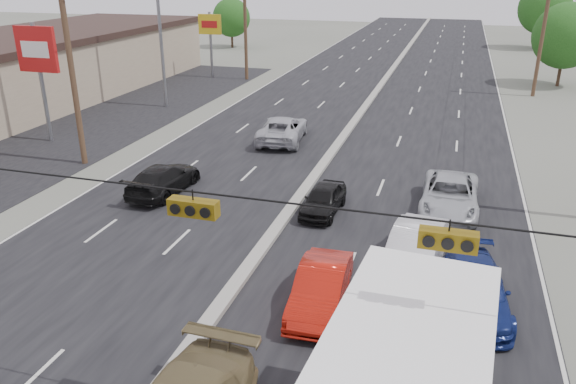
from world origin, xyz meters
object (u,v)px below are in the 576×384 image
utility_pole_left_b (71,69)px  tree_right_mid (566,36)px  queue_car_c (450,195)px  oncoming_far (282,129)px  red_sedan (321,289)px  utility_pole_right_c (543,32)px  pole_sign_far (210,30)px  utility_pole_left_c (245,23)px  queue_car_d (475,289)px  pole_sign_mid (38,56)px  queue_car_b (414,250)px  tree_left_far (231,18)px  queue_car_a (323,200)px  tree_right_far (545,8)px  oncoming_near (164,179)px

utility_pole_left_b → tree_right_mid: (27.50, 30.00, -0.77)m
queue_car_c → oncoming_far: 12.79m
queue_car_c → red_sedan: bearing=-111.9°
utility_pole_right_c → oncoming_far: bearing=-131.6°
pole_sign_far → red_sedan: (19.00, -34.77, -3.72)m
utility_pole_left_c → oncoming_far: 20.59m
queue_car_d → utility_pole_left_c: bearing=114.7°
utility_pole_left_b → pole_sign_mid: 5.41m
pole_sign_far → queue_car_b: 38.40m
utility_pole_right_c → queue_car_b: utility_pole_right_c is taller
pole_sign_far → queue_car_d: pole_sign_far is taller
tree_left_far → queue_car_a: bearing=-63.8°
tree_right_far → red_sedan: tree_right_far is taller
utility_pole_left_b → utility_pole_right_c: same height
utility_pole_left_b → red_sedan: (15.50, -9.77, -4.42)m
pole_sign_far → pole_sign_mid: bearing=-92.6°
pole_sign_mid → oncoming_far: size_ratio=1.29×
utility_pole_left_b → queue_car_c: utility_pole_left_b is taller
utility_pole_right_c → tree_left_far: 39.90m
pole_sign_far → queue_car_c: pole_sign_far is taller
queue_car_c → oncoming_near: queue_car_c is taller
queue_car_b → queue_car_c: bearing=86.8°
oncoming_near → utility_pole_right_c: bearing=-122.3°
red_sedan → oncoming_near: red_sedan is taller
pole_sign_mid → tree_right_mid: 41.88m
queue_car_a → queue_car_d: 8.47m
utility_pole_left_c → tree_right_mid: 27.96m
pole_sign_mid → red_sedan: bearing=-32.6°
red_sedan → queue_car_d: size_ratio=0.90×
utility_pole_left_b → tree_left_far: 46.01m
utility_pole_right_c → queue_car_d: 34.07m
pole_sign_far → tree_left_far: bearing=106.7°
tree_right_mid → oncoming_far: tree_right_mid is taller
oncoming_far → queue_car_d: bearing=118.7°
pole_sign_far → tree_right_far: size_ratio=0.74×
utility_pole_left_c → queue_car_c: 32.47m
tree_left_far → queue_car_c: size_ratio=1.17×
pole_sign_far → red_sedan: pole_sign_far is taller
pole_sign_far → tree_right_mid: (31.00, 5.00, -0.07)m
tree_left_far → queue_car_d: (29.59, -53.42, -3.04)m
queue_car_c → queue_car_d: queue_car_c is taller
pole_sign_far → oncoming_near: size_ratio=1.29×
utility_pole_right_c → oncoming_near: (-18.83, -27.54, -4.43)m
utility_pole_right_c → red_sedan: 36.31m
utility_pole_left_b → queue_car_c: size_ratio=1.92×
red_sedan → pole_sign_mid: bearing=144.9°
pole_sign_mid → queue_car_c: bearing=-9.3°
utility_pole_left_b → pole_sign_far: size_ratio=1.67×
utility_pole_left_c → oncoming_far: size_ratio=1.84×
queue_car_a → queue_car_b: 5.73m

